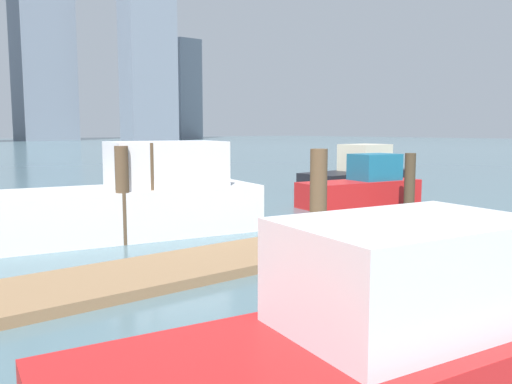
# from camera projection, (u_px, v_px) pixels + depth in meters

# --- Properties ---
(floating_dock) EXTENTS (11.87, 2.00, 0.18)m
(floating_dock) POSITION_uv_depth(u_px,v_px,m) (222.00, 260.00, 10.46)
(floating_dock) COLOR #93704C
(floating_dock) RESTS_ON ground_plane
(dock_piling_0) EXTENTS (0.31, 0.31, 2.28)m
(dock_piling_0) POSITION_uv_depth(u_px,v_px,m) (122.00, 196.00, 12.22)
(dock_piling_0) COLOR brown
(dock_piling_0) RESTS_ON ground_plane
(dock_piling_1) EXTENTS (0.31, 0.31, 2.32)m
(dock_piling_1) POSITION_uv_depth(u_px,v_px,m) (318.00, 213.00, 9.56)
(dock_piling_1) COLOR brown
(dock_piling_1) RESTS_ON ground_plane
(dock_piling_2) EXTENTS (0.35, 0.35, 1.88)m
(dock_piling_2) POSITION_uv_depth(u_px,v_px,m) (410.00, 182.00, 17.45)
(dock_piling_2) COLOR #473826
(dock_piling_2) RESTS_ON ground_plane
(dock_piling_3) EXTENTS (0.29, 0.29, 2.34)m
(dock_piling_3) POSITION_uv_depth(u_px,v_px,m) (151.00, 192.00, 12.74)
(dock_piling_3) COLOR brown
(dock_piling_3) RESTS_ON ground_plane
(moored_boat_0) EXTENTS (5.99, 2.82, 1.84)m
(moored_boat_0) POSITION_uv_depth(u_px,v_px,m) (382.00, 346.00, 4.88)
(moored_boat_0) COLOR red
(moored_boat_0) RESTS_ON ground_plane
(moored_boat_1) EXTENTS (5.80, 2.07, 2.00)m
(moored_boat_1) POSITION_uv_depth(u_px,v_px,m) (360.00, 174.00, 23.63)
(moored_boat_1) COLOR black
(moored_boat_1) RESTS_ON ground_plane
(moored_boat_3) EXTENTS (4.71, 2.17, 1.80)m
(moored_boat_3) POSITION_uv_depth(u_px,v_px,m) (363.00, 187.00, 18.64)
(moored_boat_3) COLOR red
(moored_boat_3) RESTS_ON ground_plane
(moored_boat_4) EXTENTS (6.79, 3.37, 2.35)m
(moored_boat_4) POSITION_uv_depth(u_px,v_px,m) (139.00, 200.00, 13.38)
(moored_boat_4) COLOR white
(moored_boat_4) RESTS_ON ground_plane
(skyline_tower_6) EXTENTS (7.15, 8.16, 27.26)m
(skyline_tower_6) POSITION_uv_depth(u_px,v_px,m) (184.00, 90.00, 148.33)
(skyline_tower_6) COLOR gray
(skyline_tower_6) RESTS_ON ground_plane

